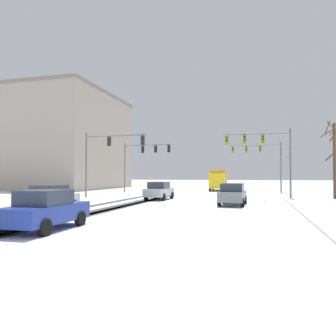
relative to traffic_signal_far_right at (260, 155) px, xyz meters
The scene contains 14 objects.
wheel_track_left_lane 27.18m from the traffic_signal_far_right, 116.47° to the right, with size 0.75×31.06×0.01m, color #424247.
wheel_track_right_lane 26.38m from the traffic_signal_far_right, 112.58° to the right, with size 1.19×31.06×0.01m, color #424247.
wheel_track_center 26.21m from the traffic_signal_far_right, 111.63° to the right, with size 0.86×31.06×0.01m, color #424247.
traffic_signal_far_right is the anchor object (origin of this frame).
traffic_signal_far_left 15.09m from the traffic_signal_far_right, 164.73° to the right, with size 6.54×0.62×6.50m.
traffic_signal_near_left 20.38m from the traffic_signal_far_right, 136.79° to the right, with size 6.65×0.61×6.50m.
traffic_signal_near_right 11.96m from the traffic_signal_far_right, 89.44° to the right, with size 6.13×0.60×6.50m.
car_silver_lead 18.02m from the traffic_signal_far_right, 120.88° to the right, with size 1.93×4.15×1.62m.
car_grey_second 19.51m from the traffic_signal_far_right, 96.53° to the right, with size 1.95×4.16×1.62m.
car_white_third 29.23m from the traffic_signal_far_right, 115.96° to the right, with size 1.92×4.14×1.62m.
car_blue_fourth 33.38m from the traffic_signal_far_right, 105.22° to the right, with size 1.89×4.13×1.62m.
box_truck_delivery 7.98m from the traffic_signal_far_right, 142.99° to the left, with size 2.53×7.48×3.02m.
bare_tree_sidewalk_far 11.59m from the traffic_signal_far_right, 54.76° to the right, with size 2.15×1.91×7.57m.
office_building_far_left_block 37.58m from the traffic_signal_far_right, behind, with size 27.01×20.74×15.82m.
Camera 1 is at (6.85, -5.33, 2.21)m, focal length 34.74 mm.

